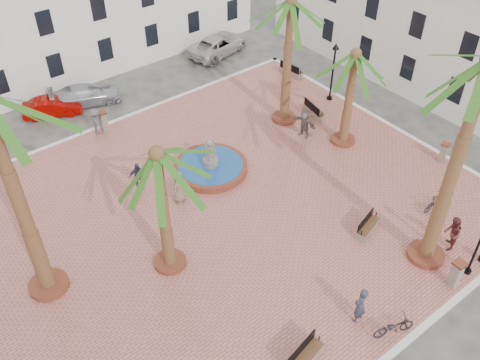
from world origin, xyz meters
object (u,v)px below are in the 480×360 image
at_px(fountain, 211,166).
at_px(bicycle_a, 394,327).
at_px(bollard_n, 103,121).
at_px(cyclist_a, 360,305).
at_px(bollard_se, 456,274).
at_px(car_red, 52,107).
at_px(bench_ne, 291,72).
at_px(bicycle_b, 435,202).
at_px(pedestrian_fountain_a, 179,187).
at_px(pedestrian_fountain_b, 138,176).
at_px(palm_e, 354,66).
at_px(pedestrian_north, 96,122).
at_px(car_silver, 86,95).
at_px(palm_sw, 158,169).
at_px(bench_e, 314,112).
at_px(lamppost_e, 334,62).
at_px(palm_ne, 290,15).
at_px(cyclist_b, 452,233).
at_px(bollard_e, 444,152).
at_px(bench_s, 305,358).
at_px(bench_se, 368,227).
at_px(car_white, 218,45).
at_px(pedestrian_east, 305,123).

relative_size(fountain, bicycle_a, 2.27).
height_order(bollard_n, cyclist_a, cyclist_a).
relative_size(bollard_se, car_red, 0.40).
height_order(bench_ne, bicycle_b, bicycle_b).
distance_m(bicycle_b, pedestrian_fountain_a, 13.43).
xyz_separation_m(bollard_se, pedestrian_fountain_a, (-6.59, 12.42, 0.17)).
height_order(cyclist_a, car_red, cyclist_a).
xyz_separation_m(bench_ne, pedestrian_fountain_b, (-15.02, -4.22, 0.58)).
relative_size(fountain, palm_e, 0.67).
distance_m(pedestrian_north, car_silver, 4.02).
relative_size(palm_sw, bollard_se, 4.58).
distance_m(fountain, bollard_n, 7.90).
distance_m(palm_sw, cyclist_a, 10.08).
bearing_deg(fountain, bicycle_a, -91.53).
bearing_deg(bench_e, pedestrian_fountain_b, 97.99).
bearing_deg(bicycle_a, pedestrian_north, 28.91).
relative_size(bicycle_a, pedestrian_fountain_b, 1.07).
xyz_separation_m(palm_e, car_silver, (-10.32, 13.88, -4.58)).
distance_m(cyclist_a, car_silver, 23.31).
xyz_separation_m(bicycle_b, pedestrian_fountain_a, (-10.13, 8.81, 0.44)).
distance_m(cyclist_a, car_red, 23.61).
xyz_separation_m(palm_sw, lamppost_e, (16.46, 5.76, -2.97)).
relative_size(bollard_n, bicycle_a, 0.74).
xyz_separation_m(palm_ne, car_silver, (-9.06, 9.87, -6.48)).
distance_m(bollard_se, cyclist_b, 2.37).
bearing_deg(palm_ne, cyclist_a, -119.96).
xyz_separation_m(fountain, bollard_n, (-2.93, 7.33, 0.41)).
bearing_deg(fountain, bollard_e, -34.44).
relative_size(fountain, cyclist_b, 2.20).
xyz_separation_m(palm_ne, bollard_e, (4.37, -8.93, -6.35)).
relative_size(bollard_e, bicycle_a, 0.69).
bearing_deg(palm_ne, bench_ne, 43.37).
bearing_deg(bollard_n, palm_sw, -102.69).
xyz_separation_m(bench_s, bollard_se, (7.94, -1.31, 0.49)).
distance_m(fountain, palm_ne, 9.61).
distance_m(bench_se, car_white, 21.19).
bearing_deg(bench_e, bench_se, 161.32).
bearing_deg(car_red, bollard_n, -132.60).
bearing_deg(pedestrian_east, palm_ne, 162.92).
bearing_deg(cyclist_a, pedestrian_fountain_a, -86.17).
bearing_deg(bench_e, fountain, 104.08).
height_order(bench_e, pedestrian_fountain_b, pedestrian_fountain_b).
bearing_deg(palm_sw, bollard_n, 77.31).
distance_m(cyclist_a, car_white, 25.73).
height_order(cyclist_a, cyclist_b, cyclist_a).
height_order(bench_se, bench_ne, bench_ne).
xyz_separation_m(bollard_se, bicycle_a, (-4.16, 0.00, -0.29)).
height_order(cyclist_b, car_white, cyclist_b).
bearing_deg(pedestrian_fountain_b, bicycle_a, -55.75).
xyz_separation_m(palm_sw, palm_ne, (12.34, 5.83, 1.25)).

